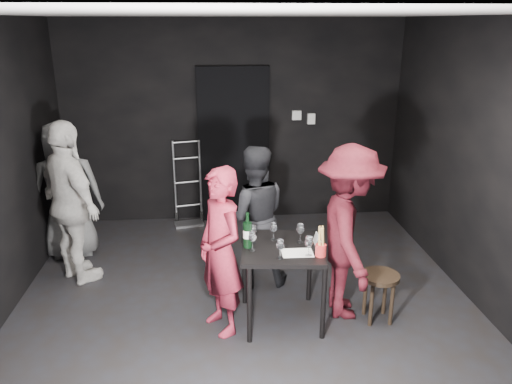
{
  "coord_description": "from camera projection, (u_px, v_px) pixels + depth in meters",
  "views": [
    {
      "loc": [
        -0.27,
        -4.13,
        2.65
      ],
      "look_at": [
        0.11,
        0.25,
        1.14
      ],
      "focal_mm": 35.0,
      "sensor_mm": 36.0,
      "label": 1
    }
  ],
  "objects": [
    {
      "name": "tasting_mat",
      "position": [
        297.0,
        253.0,
        4.3
      ],
      "size": [
        0.27,
        0.18,
        0.0
      ],
      "primitive_type": "cube",
      "rotation": [
        0.0,
        0.0,
        -0.02
      ],
      "color": "white",
      "rests_on": "tasting_table"
    },
    {
      "name": "wine_glass_d",
      "position": [
        280.0,
        248.0,
        4.18
      ],
      "size": [
        0.07,
        0.07,
        0.19
      ],
      "primitive_type": null,
      "rotation": [
        0.0,
        0.0,
        0.04
      ],
      "color": "white",
      "rests_on": "tasting_table"
    },
    {
      "name": "wall_back",
      "position": [
        233.0,
        123.0,
        6.69
      ],
      "size": [
        4.5,
        0.04,
        2.7
      ],
      "primitive_type": "cube",
      "color": "black",
      "rests_on": "ground"
    },
    {
      "name": "wine_glass_a",
      "position": [
        252.0,
        240.0,
        4.33
      ],
      "size": [
        0.09,
        0.09,
        0.19
      ],
      "primitive_type": null,
      "rotation": [
        0.0,
        0.0,
        -0.27
      ],
      "color": "white",
      "rests_on": "tasting_table"
    },
    {
      "name": "hand_truck",
      "position": [
        189.0,
        208.0,
        6.85
      ],
      "size": [
        0.39,
        0.33,
        1.15
      ],
      "rotation": [
        0.0,
        0.0,
        0.21
      ],
      "color": "#B2B2B7",
      "rests_on": "floor"
    },
    {
      "name": "tasting_table",
      "position": [
        282.0,
        256.0,
        4.47
      ],
      "size": [
        0.72,
        0.72,
        0.75
      ],
      "rotation": [
        0.0,
        0.0,
        -0.1
      ],
      "color": "black",
      "rests_on": "floor"
    },
    {
      "name": "wine_glass_e",
      "position": [
        309.0,
        245.0,
        4.22
      ],
      "size": [
        0.09,
        0.09,
        0.2
      ],
      "primitive_type": null,
      "rotation": [
        0.0,
        0.0,
        0.19
      ],
      "color": "white",
      "rests_on": "tasting_table"
    },
    {
      "name": "man_maroon",
      "position": [
        349.0,
        225.0,
        4.52
      ],
      "size": [
        0.61,
        1.19,
        1.79
      ],
      "primitive_type": "imported",
      "rotation": [
        0.0,
        0.0,
        1.51
      ],
      "color": "#470F17",
      "rests_on": "floor"
    },
    {
      "name": "wallbox_upper",
      "position": [
        297.0,
        115.0,
        6.68
      ],
      "size": [
        0.12,
        0.06,
        0.12
      ],
      "primitive_type": "cube",
      "color": "#B7B7B2",
      "rests_on": "wall_back"
    },
    {
      "name": "wine_glass_b",
      "position": [
        253.0,
        233.0,
        4.47
      ],
      "size": [
        0.08,
        0.08,
        0.19
      ],
      "primitive_type": null,
      "rotation": [
        0.0,
        0.0,
        0.21
      ],
      "color": "white",
      "rests_on": "tasting_table"
    },
    {
      "name": "wall_right",
      "position": [
        493.0,
        172.0,
        4.52
      ],
      "size": [
        0.04,
        5.0,
        2.7
      ],
      "primitive_type": "cube",
      "color": "black",
      "rests_on": "ground"
    },
    {
      "name": "wall_front",
      "position": [
        289.0,
        366.0,
        1.98
      ],
      "size": [
        4.5,
        0.04,
        2.7
      ],
      "primitive_type": "cube",
      "color": "black",
      "rests_on": "ground"
    },
    {
      "name": "wine_glass_c",
      "position": [
        274.0,
        231.0,
        4.53
      ],
      "size": [
        0.09,
        0.09,
        0.18
      ],
      "primitive_type": null,
      "rotation": [
        0.0,
        0.0,
        -0.38
      ],
      "color": "white",
      "rests_on": "tasting_table"
    },
    {
      "name": "stool",
      "position": [
        380.0,
        283.0,
        4.55
      ],
      "size": [
        0.35,
        0.35,
        0.47
      ],
      "rotation": [
        0.0,
        0.0,
        0.1
      ],
      "color": "black",
      "rests_on": "floor"
    },
    {
      "name": "bystander_cream",
      "position": [
        70.0,
        191.0,
        5.08
      ],
      "size": [
        1.19,
        1.25,
        2.0
      ],
      "primitive_type": "imported",
      "rotation": [
        0.0,
        0.0,
        2.29
      ],
      "color": "silver",
      "rests_on": "floor"
    },
    {
      "name": "woman_black",
      "position": [
        253.0,
        217.0,
        5.12
      ],
      "size": [
        0.73,
        0.41,
        1.48
      ],
      "primitive_type": "imported",
      "rotation": [
        0.0,
        0.0,
        3.16
      ],
      "color": "black",
      "rests_on": "floor"
    },
    {
      "name": "wine_glass_f",
      "position": [
        300.0,
        232.0,
        4.48
      ],
      "size": [
        0.07,
        0.07,
        0.19
      ],
      "primitive_type": null,
      "rotation": [
        0.0,
        0.0,
        0.02
      ],
      "color": "white",
      "rests_on": "tasting_table"
    },
    {
      "name": "breadstick_cup",
      "position": [
        321.0,
        242.0,
        4.21
      ],
      "size": [
        0.09,
        0.09,
        0.29
      ],
      "rotation": [
        0.0,
        0.0,
        -0.37
      ],
      "color": "red",
      "rests_on": "tasting_table"
    },
    {
      "name": "server_red",
      "position": [
        221.0,
        251.0,
        4.3
      ],
      "size": [
        0.59,
        0.67,
        1.53
      ],
      "primitive_type": "imported",
      "rotation": [
        0.0,
        0.0,
        -1.08
      ],
      "color": "#9E2136",
      "rests_on": "floor"
    },
    {
      "name": "ceiling",
      "position": [
        245.0,
        14.0,
        3.9
      ],
      "size": [
        4.5,
        5.0,
        0.02
      ],
      "primitive_type": "cube",
      "color": "silver",
      "rests_on": "ground"
    },
    {
      "name": "bystander_grey",
      "position": [
        65.0,
        185.0,
        5.69
      ],
      "size": [
        0.92,
        0.61,
        1.74
      ],
      "primitive_type": "imported",
      "rotation": [
        0.0,
        0.0,
        3.32
      ],
      "color": "#5C5C5C",
      "rests_on": "floor"
    },
    {
      "name": "floor",
      "position": [
        247.0,
        313.0,
        4.77
      ],
      "size": [
        4.5,
        5.0,
        0.02
      ],
      "primitive_type": "cube",
      "color": "black",
      "rests_on": "ground"
    },
    {
      "name": "wallbox_lower",
      "position": [
        311.0,
        119.0,
        6.71
      ],
      "size": [
        0.1,
        0.06,
        0.14
      ],
      "primitive_type": "cube",
      "color": "#B7B7B2",
      "rests_on": "wall_back"
    },
    {
      "name": "wine_bottle",
      "position": [
        247.0,
        234.0,
        4.38
      ],
      "size": [
        0.08,
        0.08,
        0.33
      ],
      "rotation": [
        0.0,
        0.0,
        -0.34
      ],
      "color": "black",
      "rests_on": "tasting_table"
    },
    {
      "name": "doorway",
      "position": [
        234.0,
        146.0,
        6.73
      ],
      "size": [
        0.95,
        0.1,
        2.1
      ],
      "primitive_type": "cube",
      "color": "black",
      "rests_on": "ground"
    },
    {
      "name": "reserved_card",
      "position": [
        316.0,
        239.0,
        4.48
      ],
      "size": [
        0.08,
        0.12,
        0.09
      ],
      "primitive_type": null,
      "rotation": [
        0.0,
        0.0,
        0.01
      ],
      "color": "white",
      "rests_on": "tasting_table"
    }
  ]
}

